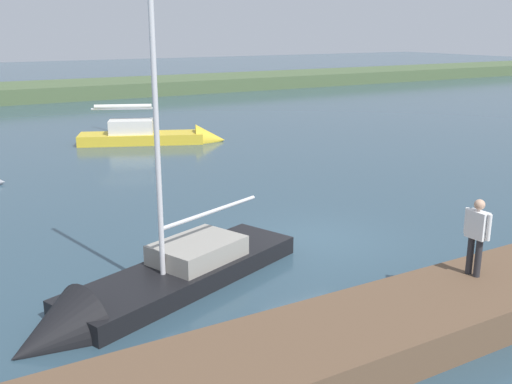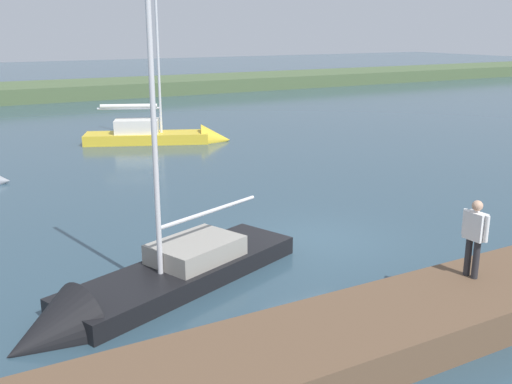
% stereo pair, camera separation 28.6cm
% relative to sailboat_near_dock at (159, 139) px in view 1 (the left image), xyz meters
% --- Properties ---
extents(ground_plane, '(200.00, 200.00, 0.00)m').
position_rel_sailboat_near_dock_xyz_m(ground_plane, '(1.47, 16.10, -0.22)').
color(ground_plane, '#2D4756').
extents(far_shoreline, '(180.00, 8.00, 2.40)m').
position_rel_sailboat_near_dock_xyz_m(far_shoreline, '(1.47, -24.10, -0.22)').
color(far_shoreline, '#4C603D').
rests_on(far_shoreline, ground_plane).
extents(dock_pier, '(26.68, 2.34, 0.73)m').
position_rel_sailboat_near_dock_xyz_m(dock_pier, '(1.47, 21.45, 0.14)').
color(dock_pier, brown).
rests_on(dock_pier, ground_plane).
extents(sailboat_near_dock, '(7.57, 4.47, 8.81)m').
position_rel_sailboat_near_dock_xyz_m(sailboat_near_dock, '(0.00, 0.00, 0.00)').
color(sailboat_near_dock, gold).
rests_on(sailboat_near_dock, ground_plane).
extents(sailboat_behind_pier, '(7.68, 4.38, 7.62)m').
position_rel_sailboat_near_dock_xyz_m(sailboat_behind_pier, '(6.91, 17.28, -0.11)').
color(sailboat_behind_pier, black).
rests_on(sailboat_behind_pier, ground_plane).
extents(person_on_dock, '(0.24, 0.64, 1.68)m').
position_rel_sailboat_near_dock_xyz_m(person_on_dock, '(1.06, 21.09, 1.47)').
color(person_on_dock, '#28282D').
rests_on(person_on_dock, dock_pier).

